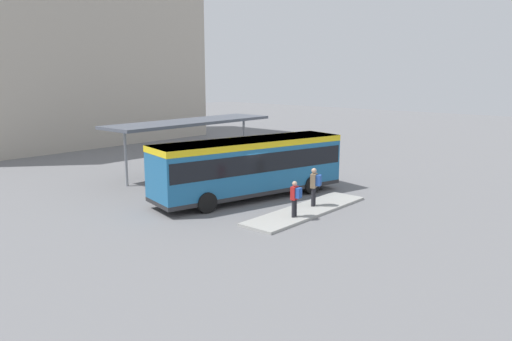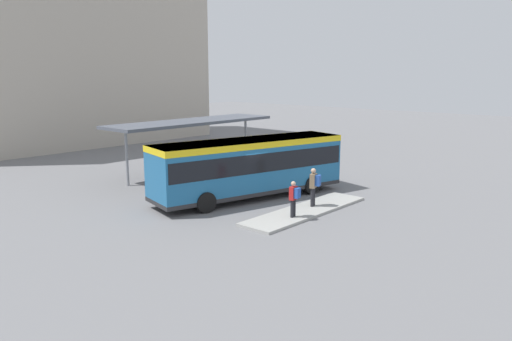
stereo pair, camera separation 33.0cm
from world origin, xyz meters
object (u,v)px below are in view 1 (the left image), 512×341
object	(u,v)px
bicycle_blue	(290,160)
bicycle_white	(279,159)
city_bus	(250,164)
pedestrian_companion	(315,184)
pedestrian_waiting	(295,197)
bicycle_orange	(272,158)

from	to	relation	value
bicycle_blue	bicycle_white	world-z (taller)	bicycle_white
city_bus	bicycle_blue	world-z (taller)	city_bus
pedestrian_companion	bicycle_blue	xyz separation A→B (m)	(8.28, 7.71, -0.80)
pedestrian_companion	bicycle_blue	world-z (taller)	pedestrian_companion
pedestrian_waiting	pedestrian_companion	xyz separation A→B (m)	(2.07, 0.41, 0.13)
bicycle_white	bicycle_blue	bearing A→B (deg)	23.68
pedestrian_companion	bicycle_blue	size ratio (longest dim) A/B	1.11
pedestrian_waiting	bicycle_orange	bearing A→B (deg)	-54.39
city_bus	bicycle_orange	bearing A→B (deg)	46.54
pedestrian_waiting	bicycle_orange	xyz separation A→B (m)	(10.01, 9.45, -0.67)
pedestrian_companion	bicycle_orange	distance (m)	12.06
pedestrian_companion	bicycle_blue	distance (m)	11.35
city_bus	pedestrian_companion	world-z (taller)	city_bus
pedestrian_waiting	city_bus	bearing A→B (deg)	-29.00
city_bus	bicycle_blue	bearing A→B (deg)	38.80
pedestrian_waiting	bicycle_white	distance (m)	13.31
bicycle_white	pedestrian_companion	bearing A→B (deg)	-49.25
city_bus	bicycle_blue	xyz separation A→B (m)	(8.78, 4.08, -1.40)
city_bus	pedestrian_waiting	world-z (taller)	city_bus
bicycle_white	bicycle_orange	xyz separation A→B (m)	(0.04, 0.67, -0.01)
bicycle_blue	bicycle_white	xyz separation A→B (m)	(-0.38, 0.66, 0.01)
bicycle_blue	pedestrian_companion	bearing A→B (deg)	130.06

